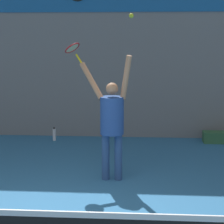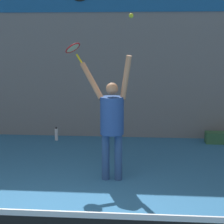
% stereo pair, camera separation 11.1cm
% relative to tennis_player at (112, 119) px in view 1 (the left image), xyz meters
% --- Properties ---
extents(back_wall, '(18.00, 0.10, 5.00)m').
position_rel_tennis_player_xyz_m(back_wall, '(-0.66, 3.06, 1.47)').
color(back_wall, slate).
rests_on(back_wall, ground_plane).
extents(tennis_player, '(0.92, 0.54, 2.08)m').
position_rel_tennis_player_xyz_m(tennis_player, '(0.00, 0.00, 0.00)').
color(tennis_player, '#2D4C7F').
rests_on(tennis_player, ground_plane).
extents(tennis_racket, '(0.36, 0.36, 0.36)m').
position_rel_tennis_player_xyz_m(tennis_racket, '(-0.68, 0.37, 1.13)').
color(tennis_racket, yellow).
extents(tennis_ball, '(0.07, 0.07, 0.07)m').
position_rel_tennis_player_xyz_m(tennis_ball, '(0.31, -0.16, 1.64)').
color(tennis_ball, '#CCDB2D').
extents(water_bottle, '(0.07, 0.07, 0.31)m').
position_rel_tennis_player_xyz_m(water_bottle, '(-1.52, 2.54, -0.89)').
color(water_bottle, silver).
rests_on(water_bottle, ground_plane).
extents(equipment_bag, '(0.83, 0.31, 0.25)m').
position_rel_tennis_player_xyz_m(equipment_bag, '(2.32, 2.62, -0.91)').
color(equipment_bag, '#33663F').
rests_on(equipment_bag, ground_plane).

